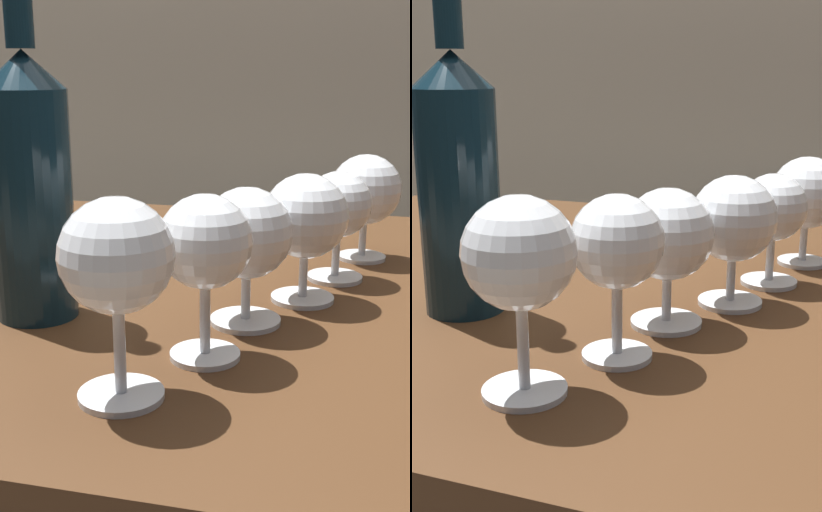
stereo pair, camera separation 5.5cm
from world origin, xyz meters
TOP-DOWN VIEW (x-y plane):
  - dining_table at (0.00, 0.00)m, footprint 1.30×0.82m
  - wine_glass_pinot at (-0.08, -0.29)m, footprint 0.08×0.08m
  - wine_glass_white at (-0.03, -0.21)m, footprint 0.08×0.08m
  - wine_glass_cabernet at (-0.02, -0.12)m, footprint 0.09×0.09m
  - wine_glass_amber at (0.03, -0.04)m, footprint 0.09×0.09m
  - wine_glass_port at (0.06, 0.04)m, footprint 0.07×0.07m
  - wine_glass_merlot at (0.09, 0.14)m, footprint 0.09×0.09m
  - wine_bottle at (-0.22, -0.15)m, footprint 0.08×0.08m

SIDE VIEW (x-z plane):
  - dining_table at x=0.00m, z-range 0.27..1.00m
  - wine_glass_port at x=0.06m, z-range 0.75..0.87m
  - wine_glass_cabernet at x=-0.02m, z-range 0.75..0.88m
  - wine_glass_merlot at x=0.09m, z-range 0.75..0.88m
  - wine_glass_amber at x=0.03m, z-range 0.75..0.88m
  - wine_glass_white at x=-0.03m, z-range 0.75..0.89m
  - wine_glass_pinot at x=-0.08m, z-range 0.76..0.91m
  - wine_bottle at x=-0.22m, z-range 0.69..1.03m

